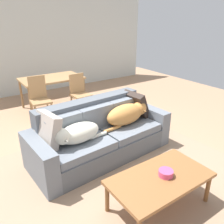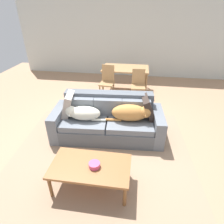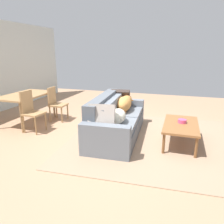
{
  "view_description": "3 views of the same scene",
  "coord_description": "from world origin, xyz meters",
  "px_view_note": "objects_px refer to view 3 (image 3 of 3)",
  "views": [
    {
      "loc": [
        -1.69,
        -2.8,
        2.11
      ],
      "look_at": [
        0.19,
        -0.04,
        0.71
      ],
      "focal_mm": 37.06,
      "sensor_mm": 36.0,
      "label": 1
    },
    {
      "loc": [
        0.56,
        -3.31,
        2.51
      ],
      "look_at": [
        0.07,
        0.02,
        0.56
      ],
      "focal_mm": 30.46,
      "sensor_mm": 36.0,
      "label": 2
    },
    {
      "loc": [
        -4.24,
        -1.29,
        1.81
      ],
      "look_at": [
        -0.09,
        0.06,
        0.56
      ],
      "focal_mm": 34.23,
      "sensor_mm": 36.0,
      "label": 3
    }
  ],
  "objects_px": {
    "throw_pillow_by_right_arm": "(121,98)",
    "throw_pillow_by_left_arm": "(102,118)",
    "couch": "(115,121)",
    "coffee_table": "(181,126)",
    "dog_on_right_cushion": "(124,103)",
    "dining_chair_near_left": "(31,110)",
    "dining_chair_near_right": "(56,102)",
    "dog_on_left_cushion": "(117,117)",
    "dining_table": "(26,97)",
    "bowl_on_coffee_table": "(182,121)"
  },
  "relations": [
    {
      "from": "couch",
      "to": "dining_table",
      "type": "bearing_deg",
      "value": 82.37
    },
    {
      "from": "throw_pillow_by_left_arm",
      "to": "bowl_on_coffee_table",
      "type": "height_order",
      "value": "throw_pillow_by_left_arm"
    },
    {
      "from": "couch",
      "to": "dining_chair_near_left",
      "type": "distance_m",
      "value": 1.95
    },
    {
      "from": "dog_on_left_cushion",
      "to": "dining_table",
      "type": "distance_m",
      "value": 2.69
    },
    {
      "from": "throw_pillow_by_left_arm",
      "to": "coffee_table",
      "type": "bearing_deg",
      "value": -59.61
    },
    {
      "from": "dog_on_left_cushion",
      "to": "dining_chair_near_right",
      "type": "distance_m",
      "value": 2.27
    },
    {
      "from": "coffee_table",
      "to": "dining_chair_near_left",
      "type": "height_order",
      "value": "dining_chair_near_left"
    },
    {
      "from": "bowl_on_coffee_table",
      "to": "throw_pillow_by_right_arm",
      "type": "bearing_deg",
      "value": 62.16
    },
    {
      "from": "bowl_on_coffee_table",
      "to": "throw_pillow_by_left_arm",
      "type": "bearing_deg",
      "value": 122.11
    },
    {
      "from": "couch",
      "to": "throw_pillow_by_right_arm",
      "type": "bearing_deg",
      "value": 3.48
    },
    {
      "from": "coffee_table",
      "to": "dog_on_left_cushion",
      "type": "bearing_deg",
      "value": 110.72
    },
    {
      "from": "couch",
      "to": "dog_on_right_cushion",
      "type": "height_order",
      "value": "couch"
    },
    {
      "from": "throw_pillow_by_right_arm",
      "to": "coffee_table",
      "type": "height_order",
      "value": "throw_pillow_by_right_arm"
    },
    {
      "from": "couch",
      "to": "throw_pillow_by_right_arm",
      "type": "xyz_separation_m",
      "value": [
        0.82,
        0.11,
        0.32
      ]
    },
    {
      "from": "couch",
      "to": "dog_on_right_cushion",
      "type": "distance_m",
      "value": 0.58
    },
    {
      "from": "couch",
      "to": "dining_chair_near_left",
      "type": "relative_size",
      "value": 2.44
    },
    {
      "from": "throw_pillow_by_left_arm",
      "to": "dining_table",
      "type": "relative_size",
      "value": 0.34
    },
    {
      "from": "coffee_table",
      "to": "dog_on_right_cushion",
      "type": "bearing_deg",
      "value": 67.82
    },
    {
      "from": "dining_chair_near_right",
      "to": "throw_pillow_by_right_arm",
      "type": "bearing_deg",
      "value": -84.58
    },
    {
      "from": "dog_on_left_cushion",
      "to": "dog_on_right_cushion",
      "type": "bearing_deg",
      "value": 1.95
    },
    {
      "from": "couch",
      "to": "dining_chair_near_left",
      "type": "xyz_separation_m",
      "value": [
        -0.33,
        1.91,
        0.18
      ]
    },
    {
      "from": "bowl_on_coffee_table",
      "to": "dining_table",
      "type": "relative_size",
      "value": 0.12
    },
    {
      "from": "dog_on_left_cushion",
      "to": "coffee_table",
      "type": "bearing_deg",
      "value": -73.16
    },
    {
      "from": "throw_pillow_by_left_arm",
      "to": "dining_chair_near_right",
      "type": "xyz_separation_m",
      "value": [
        1.41,
        1.83,
        -0.18
      ]
    },
    {
      "from": "dining_table",
      "to": "dining_chair_near_left",
      "type": "bearing_deg",
      "value": -132.96
    },
    {
      "from": "throw_pillow_by_left_arm",
      "to": "dining_chair_near_left",
      "type": "height_order",
      "value": "dining_chair_near_left"
    },
    {
      "from": "dining_chair_near_right",
      "to": "dining_chair_near_left",
      "type": "bearing_deg",
      "value": 172.07
    },
    {
      "from": "dog_on_left_cushion",
      "to": "throw_pillow_by_right_arm",
      "type": "bearing_deg",
      "value": 8.49
    },
    {
      "from": "coffee_table",
      "to": "bowl_on_coffee_table",
      "type": "xyz_separation_m",
      "value": [
        0.07,
        -0.02,
        0.08
      ]
    },
    {
      "from": "throw_pillow_by_left_arm",
      "to": "coffee_table",
      "type": "xyz_separation_m",
      "value": [
        0.8,
        -1.37,
        -0.28
      ]
    },
    {
      "from": "throw_pillow_by_right_arm",
      "to": "throw_pillow_by_left_arm",
      "type": "bearing_deg",
      "value": -176.12
    },
    {
      "from": "throw_pillow_by_left_arm",
      "to": "throw_pillow_by_right_arm",
      "type": "height_order",
      "value": "throw_pillow_by_left_arm"
    },
    {
      "from": "throw_pillow_by_left_arm",
      "to": "dining_chair_near_right",
      "type": "bearing_deg",
      "value": 52.48
    },
    {
      "from": "bowl_on_coffee_table",
      "to": "dining_chair_near_right",
      "type": "bearing_deg",
      "value": 80.44
    },
    {
      "from": "dog_on_right_cushion",
      "to": "coffee_table",
      "type": "xyz_separation_m",
      "value": [
        -0.53,
        -1.29,
        -0.24
      ]
    },
    {
      "from": "throw_pillow_by_right_arm",
      "to": "dining_chair_near_left",
      "type": "height_order",
      "value": "dining_chair_near_left"
    },
    {
      "from": "bowl_on_coffee_table",
      "to": "dining_chair_near_right",
      "type": "xyz_separation_m",
      "value": [
        0.54,
        3.22,
        0.02
      ]
    },
    {
      "from": "couch",
      "to": "dog_on_left_cushion",
      "type": "relative_size",
      "value": 2.85
    },
    {
      "from": "dining_chair_near_left",
      "to": "dining_chair_near_right",
      "type": "xyz_separation_m",
      "value": [
        0.9,
        -0.08,
        -0.03
      ]
    },
    {
      "from": "throw_pillow_by_right_arm",
      "to": "bowl_on_coffee_table",
      "type": "xyz_separation_m",
      "value": [
        -0.79,
        -1.49,
        -0.19
      ]
    },
    {
      "from": "throw_pillow_by_left_arm",
      "to": "dining_chair_near_left",
      "type": "xyz_separation_m",
      "value": [
        0.51,
        1.92,
        -0.15
      ]
    },
    {
      "from": "dog_on_left_cushion",
      "to": "coffee_table",
      "type": "height_order",
      "value": "dog_on_left_cushion"
    },
    {
      "from": "throw_pillow_by_left_arm",
      "to": "coffee_table",
      "type": "height_order",
      "value": "throw_pillow_by_left_arm"
    },
    {
      "from": "coffee_table",
      "to": "dining_table",
      "type": "relative_size",
      "value": 0.84
    },
    {
      "from": "dining_chair_near_left",
      "to": "dining_chair_near_right",
      "type": "relative_size",
      "value": 1.06
    },
    {
      "from": "dog_on_right_cushion",
      "to": "dining_chair_near_left",
      "type": "distance_m",
      "value": 2.16
    },
    {
      "from": "throw_pillow_by_right_arm",
      "to": "dog_on_left_cushion",
      "type": "bearing_deg",
      "value": -167.63
    },
    {
      "from": "dog_on_left_cushion",
      "to": "throw_pillow_by_right_arm",
      "type": "relative_size",
      "value": 1.75
    },
    {
      "from": "throw_pillow_by_right_arm",
      "to": "coffee_table",
      "type": "xyz_separation_m",
      "value": [
        -0.86,
        -1.48,
        -0.27
      ]
    },
    {
      "from": "couch",
      "to": "coffee_table",
      "type": "distance_m",
      "value": 1.37
    }
  ]
}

